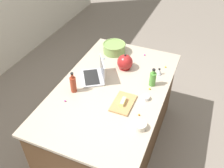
{
  "coord_description": "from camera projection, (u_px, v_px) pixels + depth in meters",
  "views": [
    {
      "loc": [
        -1.82,
        -0.76,
        2.58
      ],
      "look_at": [
        0.0,
        0.0,
        0.95
      ],
      "focal_mm": 39.72,
      "sensor_mm": 36.0,
      "label": 1
    }
  ],
  "objects": [
    {
      "name": "bottle_olive",
      "position": [
        153.0,
        79.0,
        2.58
      ],
      "size": [
        0.07,
        0.07,
        0.2
      ],
      "color": "#4C8C38",
      "rests_on": "island_counter"
    },
    {
      "name": "ground_plane",
      "position": [
        112.0,
        141.0,
        3.16
      ],
      "size": [
        12.0,
        12.0,
        0.0
      ],
      "primitive_type": "plane",
      "color": "slate"
    },
    {
      "name": "candy_3",
      "position": [
        145.0,
        55.0,
        3.06
      ],
      "size": [
        0.02,
        0.02,
        0.02
      ],
      "primitive_type": "sphere",
      "color": "#CC3399",
      "rests_on": "island_counter"
    },
    {
      "name": "island_counter",
      "position": [
        112.0,
        117.0,
        2.88
      ],
      "size": [
        1.81,
        1.1,
        0.9
      ],
      "color": "#4C331E",
      "rests_on": "ground"
    },
    {
      "name": "ramekin_medium",
      "position": [
        145.0,
        98.0,
        2.44
      ],
      "size": [
        0.08,
        0.08,
        0.04
      ],
      "primitive_type": "cylinder",
      "color": "white",
      "rests_on": "island_counter"
    },
    {
      "name": "kitchen_timer",
      "position": [
        159.0,
        72.0,
        2.75
      ],
      "size": [
        0.07,
        0.07,
        0.08
      ],
      "color": "#B2B2B7",
      "rests_on": "island_counter"
    },
    {
      "name": "mixing_bowl_large",
      "position": [
        114.0,
        48.0,
        3.08
      ],
      "size": [
        0.28,
        0.28,
        0.12
      ],
      "color": "#72934C",
      "rests_on": "island_counter"
    },
    {
      "name": "candy_1",
      "position": [
        165.0,
        67.0,
        2.86
      ],
      "size": [
        0.02,
        0.02,
        0.02
      ],
      "primitive_type": "sphere",
      "color": "yellow",
      "rests_on": "island_counter"
    },
    {
      "name": "candy_0",
      "position": [
        65.0,
        101.0,
        2.42
      ],
      "size": [
        0.02,
        0.02,
        0.02
      ],
      "primitive_type": "sphere",
      "color": "#CC3399",
      "rests_on": "island_counter"
    },
    {
      "name": "bottle_soy",
      "position": [
        73.0,
        84.0,
        2.49
      ],
      "size": [
        0.06,
        0.06,
        0.23
      ],
      "color": "maroon",
      "rests_on": "island_counter"
    },
    {
      "name": "laptop",
      "position": [
        96.0,
        75.0,
        2.69
      ],
      "size": [
        0.38,
        0.36,
        0.22
      ],
      "color": "#B7B7BC",
      "rests_on": "island_counter"
    },
    {
      "name": "kettle",
      "position": [
        125.0,
        62.0,
        2.81
      ],
      "size": [
        0.21,
        0.18,
        0.2
      ],
      "color": "maroon",
      "rests_on": "island_counter"
    },
    {
      "name": "candy_4",
      "position": [
        104.0,
        59.0,
        3.0
      ],
      "size": [
        0.01,
        0.01,
        0.01
      ],
      "primitive_type": "sphere",
      "color": "blue",
      "rests_on": "island_counter"
    },
    {
      "name": "cutting_board",
      "position": [
        123.0,
        103.0,
        2.4
      ],
      "size": [
        0.3,
        0.19,
        0.02
      ],
      "primitive_type": "cube",
      "color": "#AD7F4C",
      "rests_on": "island_counter"
    },
    {
      "name": "ramekin_small",
      "position": [
        140.0,
        126.0,
        2.15
      ],
      "size": [
        0.11,
        0.11,
        0.05
      ],
      "primitive_type": "cylinder",
      "color": "beige",
      "rests_on": "island_counter"
    },
    {
      "name": "candy_2",
      "position": [
        150.0,
        89.0,
        2.56
      ],
      "size": [
        0.02,
        0.02,
        0.02
      ],
      "primitive_type": "sphere",
      "color": "yellow",
      "rests_on": "island_counter"
    },
    {
      "name": "butter_stick_left",
      "position": [
        123.0,
        101.0,
        2.38
      ],
      "size": [
        0.11,
        0.04,
        0.04
      ],
      "primitive_type": "cube",
      "rotation": [
        0.0,
        0.0,
        0.06
      ],
      "color": "#F4E58C",
      "rests_on": "cutting_board"
    },
    {
      "name": "candy_5",
      "position": [
        139.0,
        115.0,
        2.28
      ],
      "size": [
        0.02,
        0.02,
        0.02
      ],
      "primitive_type": "sphere",
      "color": "orange",
      "rests_on": "island_counter"
    }
  ]
}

